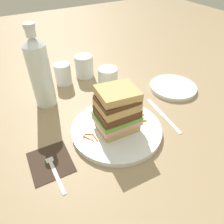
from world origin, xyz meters
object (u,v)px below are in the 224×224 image
at_px(sandwich, 117,110).
at_px(knife, 164,116).
at_px(fork, 53,167).
at_px(empty_tumbler_0, 84,66).
at_px(main_plate, 117,129).
at_px(juice_glass, 108,80).
at_px(empty_tumbler_1, 63,74).
at_px(water_bottle, 40,72).
at_px(napkin_dark, 50,162).
at_px(side_plate, 173,87).

distance_m(sandwich, knife, 0.20).
xyz_separation_m(fork, empty_tumbler_0, (0.27, 0.41, 0.04)).
height_order(sandwich, knife, sandwich).
distance_m(main_plate, juice_glass, 0.26).
height_order(main_plate, empty_tumbler_1, empty_tumbler_1).
height_order(sandwich, fork, sandwich).
bearing_deg(water_bottle, main_plate, -59.64).
xyz_separation_m(napkin_dark, juice_glass, (0.31, 0.25, 0.04)).
bearing_deg(juice_glass, empty_tumbler_1, 140.25).
distance_m(fork, knife, 0.40).
height_order(sandwich, empty_tumbler_0, sandwich).
bearing_deg(side_plate, empty_tumbler_1, 145.10).
relative_size(fork, empty_tumbler_1, 1.91).
xyz_separation_m(fork, side_plate, (0.54, 0.14, 0.00)).
xyz_separation_m(empty_tumbler_1, side_plate, (0.37, -0.26, -0.04)).
xyz_separation_m(fork, knife, (0.40, 0.02, -0.00)).
height_order(knife, water_bottle, water_bottle).
relative_size(main_plate, empty_tumbler_1, 3.22).
relative_size(napkin_dark, knife, 0.61).
xyz_separation_m(sandwich, fork, (-0.22, -0.04, -0.08)).
bearing_deg(fork, sandwich, 10.14).
bearing_deg(napkin_dark, sandwich, 4.38).
bearing_deg(main_plate, side_plate, 17.21).
distance_m(main_plate, sandwich, 0.08).
distance_m(empty_tumbler_0, empty_tumbler_1, 0.10).
xyz_separation_m(juice_glass, side_plate, (0.22, -0.14, -0.03)).
xyz_separation_m(napkin_dark, empty_tumbler_1, (0.17, 0.37, 0.04)).
bearing_deg(juice_glass, napkin_dark, -141.41).
height_order(sandwich, water_bottle, water_bottle).
bearing_deg(water_bottle, side_plate, -18.24).
bearing_deg(juice_glass, knife, -72.24).
bearing_deg(sandwich, empty_tumbler_0, 81.72).
distance_m(napkin_dark, water_bottle, 0.31).
relative_size(knife, empty_tumbler_1, 2.31).
bearing_deg(juice_glass, sandwich, -112.36).
bearing_deg(empty_tumbler_1, fork, -113.66).
relative_size(sandwich, empty_tumbler_0, 1.50).
height_order(fork, knife, fork).
bearing_deg(side_plate, fork, -165.67).
relative_size(napkin_dark, empty_tumbler_0, 1.32).
xyz_separation_m(knife, empty_tumbler_1, (-0.22, 0.37, 0.04)).
height_order(napkin_dark, empty_tumbler_1, empty_tumbler_1).
bearing_deg(knife, water_bottle, 140.40).
xyz_separation_m(sandwich, side_plate, (0.32, 0.10, -0.08)).
height_order(main_plate, knife, main_plate).
bearing_deg(fork, main_plate, 9.96).
distance_m(main_plate, side_plate, 0.33).
xyz_separation_m(fork, juice_glass, (0.31, 0.27, 0.03)).
height_order(napkin_dark, empty_tumbler_0, empty_tumbler_0).
bearing_deg(napkin_dark, juice_glass, 38.59).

